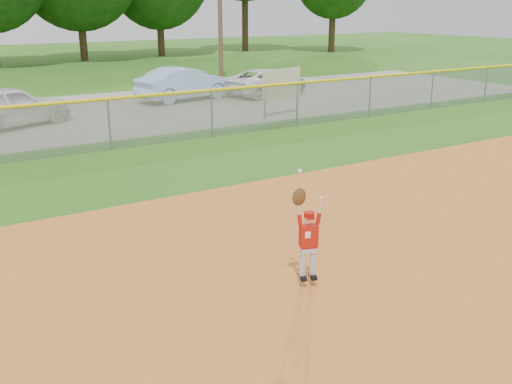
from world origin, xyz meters
TOP-DOWN VIEW (x-y plane):
  - ground at (0.00, 0.00)m, footprint 120.00×120.00m
  - parking_strip at (0.00, 16.00)m, footprint 44.00×10.00m
  - car_white_a at (-1.98, 14.89)m, footprint 4.49×3.11m
  - car_blue at (5.61, 17.08)m, footprint 4.58×2.28m
  - car_white_b at (9.52, 16.50)m, footprint 4.65×2.92m
  - sponsor_sign at (7.17, 11.74)m, footprint 1.97×0.53m
  - outfield_fence at (0.00, 10.00)m, footprint 40.06×0.10m
  - ballplayer at (-0.14, 0.06)m, footprint 0.47×0.29m

SIDE VIEW (x-z plane):
  - ground at x=0.00m, z-range 0.00..0.00m
  - parking_strip at x=0.00m, z-range 0.00..0.03m
  - car_white_b at x=9.52m, z-range 0.03..1.23m
  - car_white_a at x=-1.98m, z-range 0.03..1.45m
  - car_blue at x=5.61m, z-range 0.03..1.47m
  - ballplayer at x=-0.14m, z-range 0.01..1.73m
  - outfield_fence at x=0.00m, z-range 0.11..1.66m
  - sponsor_sign at x=7.17m, z-range 0.29..2.08m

